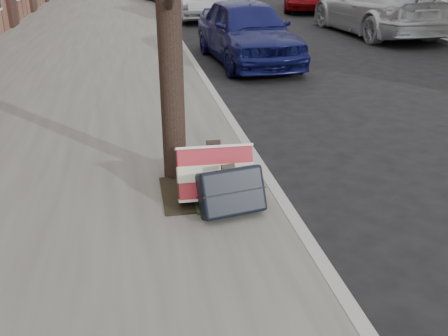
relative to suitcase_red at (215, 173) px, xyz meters
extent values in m
plane|color=black|center=(1.90, -1.05, -0.40)|extent=(120.00, 120.00, 0.00)
cube|color=slate|center=(-1.80, 13.95, -0.34)|extent=(5.00, 70.00, 0.12)
cube|color=slate|center=(9.70, 13.95, -0.34)|extent=(4.00, 70.00, 0.12)
cube|color=black|center=(-0.10, 0.15, -0.27)|extent=(0.85, 0.85, 0.02)
cube|color=maroon|center=(0.00, 0.00, 0.00)|extent=(0.74, 0.42, 0.56)
cube|color=black|center=(0.09, -0.34, -0.04)|extent=(0.67, 0.46, 0.48)
imported|color=#0E1146|center=(1.90, 6.78, 0.30)|extent=(1.92, 4.24, 1.41)
imported|color=#A4A8AB|center=(6.59, 9.93, 0.37)|extent=(2.40, 5.41, 1.54)
camera|label=1|loc=(-0.75, -4.38, 2.03)|focal=40.00mm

